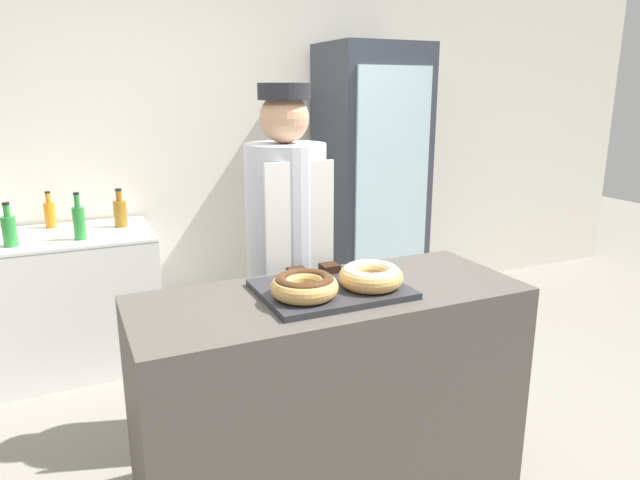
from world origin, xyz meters
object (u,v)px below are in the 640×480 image
object	(u,v)px
brownie_back_left	(297,272)
bottle_green_b	(79,221)
donut_chocolate_glaze	(304,285)
beverage_fridge	(370,186)
serving_tray	(331,289)
baker_person	(287,259)
bottle_green	(9,230)
bottle_amber	(120,212)
bottle_orange	(50,214)
donut_light_glaze	(371,275)
brownie_back_right	(330,268)
chest_freezer	(64,301)

from	to	relation	value
brownie_back_left	bottle_green_b	world-z (taller)	bottle_green_b
donut_chocolate_glaze	beverage_fridge	bearing A→B (deg)	54.57
serving_tray	baker_person	world-z (taller)	baker_person
donut_chocolate_glaze	baker_person	xyz separation A→B (m)	(0.17, 0.60, -0.09)
donut_chocolate_glaze	baker_person	world-z (taller)	baker_person
bottle_green	bottle_green_b	size ratio (longest dim) A/B	0.90
bottle_amber	bottle_orange	xyz separation A→B (m)	(-0.39, 0.16, -0.00)
beverage_fridge	bottle_orange	xyz separation A→B (m)	(-2.11, 0.23, -0.06)
baker_person	beverage_fridge	world-z (taller)	beverage_fridge
serving_tray	donut_light_glaze	bearing A→B (deg)	-25.24
donut_chocolate_glaze	beverage_fridge	size ratio (longest dim) A/B	0.12
brownie_back_right	bottle_orange	size ratio (longest dim) A/B	0.31
brownie_back_right	bottle_orange	xyz separation A→B (m)	(-1.04, 1.79, -0.03)
brownie_back_left	bottle_green_b	bearing A→B (deg)	118.07
brownie_back_left	brownie_back_right	world-z (taller)	same
chest_freezer	bottle_amber	xyz separation A→B (m)	(0.37, 0.06, 0.50)
brownie_back_left	donut_light_glaze	bearing A→B (deg)	-47.54
bottle_amber	bottle_orange	bearing A→B (deg)	158.30
bottle_green	chest_freezer	bearing A→B (deg)	37.82
donut_light_glaze	bottle_green_b	bearing A→B (deg)	120.37
beverage_fridge	bottle_green_b	distance (m)	1.97
brownie_back_right	bottle_orange	bearing A→B (deg)	120.23
bottle_orange	bottle_green_b	world-z (taller)	bottle_green_b
chest_freezer	bottle_orange	bearing A→B (deg)	96.03
donut_light_glaze	bottle_green_b	xyz separation A→B (m)	(-0.96, 1.63, -0.04)
donut_chocolate_glaze	bottle_green_b	xyz separation A→B (m)	(-0.69, 1.63, -0.04)
bottle_orange	brownie_back_left	bearing A→B (deg)	-63.26
donut_chocolate_glaze	chest_freezer	xyz separation A→B (m)	(-0.81, 1.80, -0.56)
donut_light_glaze	bottle_orange	bearing A→B (deg)	118.80
chest_freezer	donut_light_glaze	bearing A→B (deg)	-58.88
beverage_fridge	bottle_amber	distance (m)	1.72
serving_tray	brownie_back_left	distance (m)	0.18
bottle_orange	donut_chocolate_glaze	bearing A→B (deg)	-67.43
serving_tray	bottle_green	bearing A→B (deg)	126.81
serving_tray	donut_light_glaze	size ratio (longest dim) A/B	2.20
donut_light_glaze	bottle_green	bearing A→B (deg)	128.73
donut_chocolate_glaze	donut_light_glaze	distance (m)	0.27
brownie_back_right	bottle_amber	bearing A→B (deg)	111.69
donut_chocolate_glaze	bottle_orange	xyz separation A→B (m)	(-0.84, 2.02, -0.06)
serving_tray	donut_light_glaze	distance (m)	0.16
baker_person	bottle_green_b	xyz separation A→B (m)	(-0.85, 1.03, 0.05)
baker_person	bottle_green	xyz separation A→B (m)	(-1.20, 1.03, 0.04)
donut_light_glaze	brownie_back_left	world-z (taller)	donut_light_glaze
bottle_amber	bottle_orange	size ratio (longest dim) A/B	1.06
serving_tray	baker_person	size ratio (longest dim) A/B	0.32
brownie_back_left	bottle_green	size ratio (longest dim) A/B	0.29
brownie_back_right	chest_freezer	distance (m)	1.95
serving_tray	bottle_orange	distance (m)	2.18
brownie_back_left	chest_freezer	bearing A→B (deg)	119.21
donut_light_glaze	brownie_back_left	xyz separation A→B (m)	(-0.21, 0.23, -0.03)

